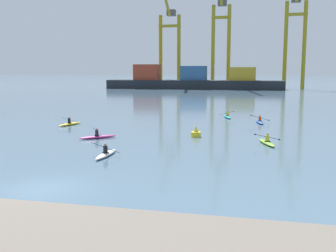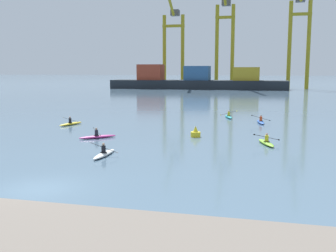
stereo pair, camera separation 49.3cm
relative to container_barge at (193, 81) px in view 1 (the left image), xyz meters
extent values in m
plane|color=slate|center=(9.68, -106.34, -2.54)|extent=(800.00, 800.00, 0.00)
cube|color=#1E2328|center=(0.33, 0.00, -1.17)|extent=(55.17, 8.48, 2.73)
cube|color=#993823|center=(-14.84, 0.00, 2.66)|extent=(7.72, 5.93, 4.95)
cube|color=#2D5684|center=(0.33, 0.00, 2.40)|extent=(7.72, 5.93, 4.42)
cube|color=#B29323|center=(15.51, 0.00, 2.21)|extent=(7.72, 5.93, 4.04)
cylinder|color=olive|center=(-13.07, 11.04, 9.68)|extent=(1.20, 1.20, 24.43)
cylinder|color=olive|center=(-6.65, 11.04, 9.68)|extent=(1.20, 1.20, 24.43)
cube|color=olive|center=(-9.86, 11.04, 18.23)|extent=(7.62, 0.90, 0.90)
cube|color=#47474C|center=(-9.86, 13.54, 22.89)|extent=(2.80, 2.80, 2.00)
cylinder|color=olive|center=(5.18, 9.62, 10.94)|extent=(1.20, 1.20, 26.96)
cylinder|color=olive|center=(10.35, 9.62, 10.94)|extent=(1.20, 1.20, 26.96)
cube|color=olive|center=(7.77, 9.62, 20.38)|extent=(6.37, 0.90, 0.90)
cube|color=#47474C|center=(7.77, 12.12, 25.42)|extent=(2.80, 2.80, 2.00)
cylinder|color=olive|center=(28.07, 6.41, 10.87)|extent=(1.20, 1.20, 26.82)
cylinder|color=olive|center=(33.64, 6.41, 10.87)|extent=(1.20, 1.20, 26.82)
cube|color=olive|center=(30.86, 6.41, 20.25)|extent=(6.77, 0.90, 0.90)
cylinder|color=yellow|center=(14.81, -88.67, -2.31)|extent=(0.90, 0.90, 0.45)
cone|color=yellow|center=(14.81, -88.67, -1.81)|extent=(0.49, 0.49, 0.55)
ellipsoid|color=teal|center=(16.49, -73.53, -2.41)|extent=(1.47, 3.44, 0.26)
torus|color=black|center=(16.52, -73.62, -2.27)|extent=(0.60, 0.60, 0.05)
cylinder|color=gold|center=(16.52, -73.62, -2.03)|extent=(0.30, 0.30, 0.50)
sphere|color=tan|center=(16.52, -73.62, -1.68)|extent=(0.19, 0.19, 0.19)
cylinder|color=black|center=(16.50, -73.57, -1.93)|extent=(1.98, 0.57, 0.54)
ellipsoid|color=yellow|center=(15.52, -73.84, -2.18)|extent=(0.20, 0.09, 0.15)
ellipsoid|color=yellow|center=(17.49, -73.31, -1.68)|extent=(0.20, 0.09, 0.15)
ellipsoid|color=#C13384|center=(6.45, -91.46, -2.41)|extent=(2.97, 2.67, 0.26)
torus|color=black|center=(6.38, -91.53, -2.27)|extent=(0.69, 0.69, 0.05)
cylinder|color=#23232D|center=(6.38, -91.53, -2.03)|extent=(0.30, 0.30, 0.50)
sphere|color=tan|center=(6.38, -91.53, -1.68)|extent=(0.19, 0.19, 0.19)
cylinder|color=black|center=(6.42, -91.50, -1.93)|extent=(1.38, 1.60, 0.39)
ellipsoid|color=black|center=(5.74, -90.71, -1.75)|extent=(0.16, 0.17, 0.14)
ellipsoid|color=black|center=(7.09, -92.28, -2.11)|extent=(0.16, 0.17, 0.14)
ellipsoid|color=silver|center=(9.86, -98.11, -2.41)|extent=(0.65, 3.41, 0.26)
torus|color=black|center=(9.85, -98.21, -2.27)|extent=(0.50, 0.50, 0.05)
cylinder|color=black|center=(9.85, -98.21, -2.03)|extent=(0.30, 0.30, 0.50)
sphere|color=tan|center=(9.85, -98.21, -1.68)|extent=(0.19, 0.19, 0.19)
cylinder|color=black|center=(9.86, -98.16, -1.93)|extent=(2.02, 0.07, 0.64)
ellipsoid|color=silver|center=(8.85, -98.15, -1.62)|extent=(0.20, 0.04, 0.16)
ellipsoid|color=silver|center=(10.86, -98.18, -2.23)|extent=(0.20, 0.04, 0.16)
ellipsoid|color=#2856B2|center=(20.49, -77.78, -2.41)|extent=(1.15, 3.45, 0.26)
torus|color=black|center=(20.51, -77.88, -2.27)|extent=(0.56, 0.56, 0.05)
cylinder|color=#DB471E|center=(20.51, -77.88, -2.03)|extent=(0.30, 0.30, 0.50)
sphere|color=tan|center=(20.51, -77.88, -1.68)|extent=(0.19, 0.19, 0.19)
cylinder|color=black|center=(20.50, -77.83, -1.93)|extent=(2.01, 0.37, 0.59)
ellipsoid|color=black|center=(19.50, -78.00, -1.65)|extent=(0.21, 0.07, 0.15)
ellipsoid|color=black|center=(21.50, -77.66, -2.21)|extent=(0.21, 0.07, 0.15)
ellipsoid|color=yellow|center=(0.13, -84.25, -2.41)|extent=(1.51, 3.43, 0.26)
torus|color=black|center=(0.11, -84.34, -2.27)|extent=(0.61, 0.61, 0.05)
cylinder|color=black|center=(0.11, -84.34, -2.03)|extent=(0.30, 0.30, 0.50)
sphere|color=tan|center=(0.11, -84.34, -1.68)|extent=(0.19, 0.19, 0.19)
cylinder|color=black|center=(0.12, -84.30, -1.93)|extent=(2.01, 0.60, 0.37)
ellipsoid|color=silver|center=(-0.88, -84.01, -1.76)|extent=(0.20, 0.09, 0.14)
ellipsoid|color=silver|center=(1.12, -84.58, -2.10)|extent=(0.20, 0.09, 0.14)
ellipsoid|color=#7ABC2D|center=(21.04, -90.98, -2.41)|extent=(1.62, 3.42, 0.26)
torus|color=black|center=(21.07, -91.07, -2.27)|extent=(0.62, 0.62, 0.05)
cylinder|color=gold|center=(21.07, -91.07, -2.03)|extent=(0.30, 0.30, 0.50)
sphere|color=tan|center=(21.07, -91.07, -1.68)|extent=(0.19, 0.19, 0.19)
cylinder|color=black|center=(21.06, -91.03, -1.93)|extent=(1.97, 0.67, 0.50)
ellipsoid|color=black|center=(20.08, -91.34, -1.70)|extent=(0.20, 0.10, 0.15)
ellipsoid|color=black|center=(22.03, -90.71, -2.16)|extent=(0.20, 0.10, 0.15)
camera|label=1|loc=(20.20, -123.86, 3.53)|focal=42.33mm
camera|label=2|loc=(20.68, -123.75, 3.53)|focal=42.33mm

